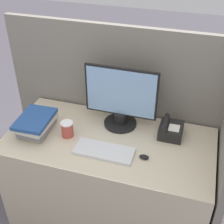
{
  "coord_description": "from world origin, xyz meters",
  "views": [
    {
      "loc": [
        0.51,
        -1.22,
        2.11
      ],
      "look_at": [
        0.01,
        0.39,
        0.96
      ],
      "focal_mm": 50.0,
      "sensor_mm": 36.0,
      "label": 1
    }
  ],
  "objects_px": {
    "monitor": "(121,101)",
    "desk_telephone": "(171,130)",
    "keyboard": "(104,151)",
    "mouse": "(144,157)",
    "coffee_cup": "(67,129)",
    "book_stack": "(37,124)"
  },
  "relations": [
    {
      "from": "book_stack",
      "to": "desk_telephone",
      "type": "xyz_separation_m",
      "value": [
        0.9,
        0.23,
        -0.02
      ]
    },
    {
      "from": "coffee_cup",
      "to": "book_stack",
      "type": "bearing_deg",
      "value": -175.83
    },
    {
      "from": "keyboard",
      "to": "coffee_cup",
      "type": "distance_m",
      "value": 0.31
    },
    {
      "from": "monitor",
      "to": "coffee_cup",
      "type": "xyz_separation_m",
      "value": [
        -0.31,
        -0.24,
        -0.14
      ]
    },
    {
      "from": "keyboard",
      "to": "mouse",
      "type": "xyz_separation_m",
      "value": [
        0.26,
        0.02,
        0.0
      ]
    },
    {
      "from": "monitor",
      "to": "mouse",
      "type": "xyz_separation_m",
      "value": [
        0.24,
        -0.31,
        -0.19
      ]
    },
    {
      "from": "mouse",
      "to": "book_stack",
      "type": "distance_m",
      "value": 0.78
    },
    {
      "from": "book_stack",
      "to": "desk_telephone",
      "type": "relative_size",
      "value": 1.7
    },
    {
      "from": "book_stack",
      "to": "desk_telephone",
      "type": "bearing_deg",
      "value": 14.29
    },
    {
      "from": "monitor",
      "to": "desk_telephone",
      "type": "xyz_separation_m",
      "value": [
        0.37,
        -0.02,
        -0.15
      ]
    },
    {
      "from": "keyboard",
      "to": "mouse",
      "type": "height_order",
      "value": "mouse"
    },
    {
      "from": "monitor",
      "to": "coffee_cup",
      "type": "distance_m",
      "value": 0.42
    },
    {
      "from": "coffee_cup",
      "to": "book_stack",
      "type": "distance_m",
      "value": 0.22
    },
    {
      "from": "monitor",
      "to": "desk_telephone",
      "type": "distance_m",
      "value": 0.4
    },
    {
      "from": "book_stack",
      "to": "desk_telephone",
      "type": "distance_m",
      "value": 0.93
    },
    {
      "from": "keyboard",
      "to": "coffee_cup",
      "type": "xyz_separation_m",
      "value": [
        -0.3,
        0.09,
        0.05
      ]
    },
    {
      "from": "mouse",
      "to": "coffee_cup",
      "type": "distance_m",
      "value": 0.56
    },
    {
      "from": "desk_telephone",
      "to": "book_stack",
      "type": "bearing_deg",
      "value": -165.71
    },
    {
      "from": "coffee_cup",
      "to": "book_stack",
      "type": "xyz_separation_m",
      "value": [
        -0.22,
        -0.02,
        0.01
      ]
    },
    {
      "from": "monitor",
      "to": "book_stack",
      "type": "height_order",
      "value": "monitor"
    },
    {
      "from": "monitor",
      "to": "coffee_cup",
      "type": "height_order",
      "value": "monitor"
    },
    {
      "from": "monitor",
      "to": "desk_telephone",
      "type": "bearing_deg",
      "value": -3.9
    }
  ]
}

